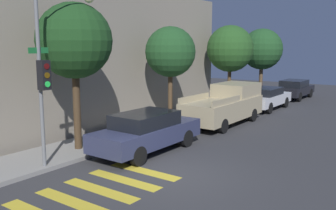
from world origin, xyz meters
name	(u,v)px	position (x,y,z in m)	size (l,w,h in m)	color
ground_plane	(169,174)	(0.00, 0.00, 0.00)	(60.00, 60.00, 0.00)	#333335
sidewalk	(75,149)	(0.00, 4.37, 0.07)	(26.00, 2.35, 0.14)	gray
building_row	(2,59)	(0.00, 8.95, 3.34)	(26.00, 6.00, 6.69)	gray
crosswalk	(73,202)	(-3.09, 0.80, 0.00)	(6.21, 2.60, 0.00)	gold
traffic_light_pole	(54,54)	(-1.50, 3.37, 3.68)	(2.64, 0.56, 5.80)	slate
sedan_near_corner	(147,131)	(1.50, 2.10, 0.79)	(4.67, 1.79, 1.51)	#2D3351
pickup_truck	(226,104)	(7.77, 2.10, 0.98)	(5.29, 2.00, 1.95)	tan
sedan_middle	(265,98)	(12.97, 2.10, 0.72)	(4.42, 1.83, 1.34)	silver
sedan_far_end	(294,89)	(18.61, 2.10, 0.73)	(4.31, 1.77, 1.37)	black
tree_near_corner	(74,41)	(0.00, 4.17, 4.07)	(2.72, 2.72, 5.46)	#42301E
tree_midblock	(170,52)	(5.87, 4.17, 3.59)	(2.45, 2.45, 4.83)	#4C3823
tree_far_end	(230,49)	(12.20, 4.17, 3.69)	(2.88, 2.88, 5.14)	#4C3823
tree_behind_truck	(262,49)	(17.28, 4.17, 3.60)	(2.96, 2.96, 5.09)	brown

